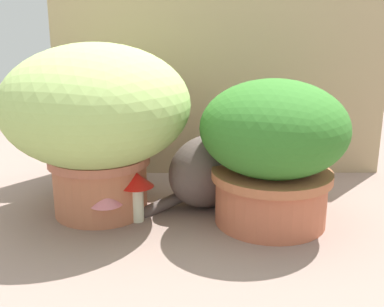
# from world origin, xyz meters

# --- Properties ---
(ground_plane) EXTENTS (6.00, 6.00, 0.00)m
(ground_plane) POSITION_xyz_m (0.00, 0.00, 0.00)
(ground_plane) COLOR gray
(cardboard_backdrop) EXTENTS (1.17, 0.03, 0.71)m
(cardboard_backdrop) POSITION_xyz_m (0.15, 0.51, 0.36)
(cardboard_backdrop) COLOR tan
(cardboard_backdrop) RESTS_ON ground
(grass_planter) EXTENTS (0.53, 0.53, 0.49)m
(grass_planter) POSITION_xyz_m (-0.22, 0.13, 0.29)
(grass_planter) COLOR #BB6E4D
(grass_planter) RESTS_ON ground
(leafy_planter) EXTENTS (0.40, 0.40, 0.40)m
(leafy_planter) POSITION_xyz_m (0.26, 0.06, 0.22)
(leafy_planter) COLOR #BE6547
(leafy_planter) RESTS_ON ground
(cat) EXTENTS (0.37, 0.29, 0.32)m
(cat) POSITION_xyz_m (0.11, 0.19, 0.12)
(cat) COLOR brown
(cat) RESTS_ON ground
(mushroom_ornament_red) EXTENTS (0.10, 0.10, 0.14)m
(mushroom_ornament_red) POSITION_xyz_m (-0.11, 0.06, 0.10)
(mushroom_ornament_red) COLOR silver
(mushroom_ornament_red) RESTS_ON ground
(mushroom_ornament_pink) EXTENTS (0.09, 0.09, 0.12)m
(mushroom_ornament_pink) POSITION_xyz_m (-0.19, 0.03, 0.08)
(mushroom_ornament_pink) COLOR silver
(mushroom_ornament_pink) RESTS_ON ground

